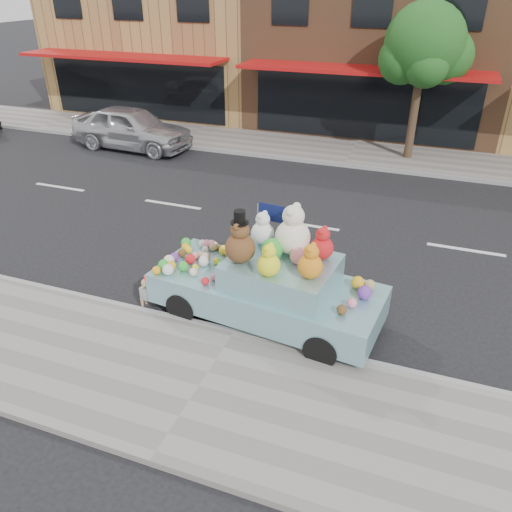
% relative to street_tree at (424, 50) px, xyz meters
% --- Properties ---
extents(ground, '(120.00, 120.00, 0.00)m').
position_rel_street_tree_xyz_m(ground, '(-2.03, -6.55, -3.69)').
color(ground, black).
rests_on(ground, ground).
extents(near_sidewalk, '(60.00, 3.00, 0.12)m').
position_rel_street_tree_xyz_m(near_sidewalk, '(-2.03, -13.05, -3.63)').
color(near_sidewalk, gray).
rests_on(near_sidewalk, ground).
extents(far_sidewalk, '(60.00, 3.00, 0.12)m').
position_rel_street_tree_xyz_m(far_sidewalk, '(-2.03, -0.05, -3.63)').
color(far_sidewalk, gray).
rests_on(far_sidewalk, ground).
extents(near_kerb, '(60.00, 0.12, 0.13)m').
position_rel_street_tree_xyz_m(near_kerb, '(-2.03, -11.55, -3.63)').
color(near_kerb, gray).
rests_on(near_kerb, ground).
extents(far_kerb, '(60.00, 0.12, 0.13)m').
position_rel_street_tree_xyz_m(far_kerb, '(-2.03, -1.55, -3.63)').
color(far_kerb, gray).
rests_on(far_kerb, ground).
extents(storefront_left, '(10.00, 9.80, 7.30)m').
position_rel_street_tree_xyz_m(storefront_left, '(-12.03, 5.42, -0.05)').
color(storefront_left, '#A68046').
rests_on(storefront_left, ground).
extents(storefront_mid, '(10.00, 9.80, 7.30)m').
position_rel_street_tree_xyz_m(storefront_mid, '(-2.03, 5.42, -0.05)').
color(storefront_mid, brown).
rests_on(storefront_mid, ground).
extents(street_tree, '(3.00, 2.70, 5.22)m').
position_rel_street_tree_xyz_m(street_tree, '(0.00, 0.00, 0.00)').
color(street_tree, '#38281C').
rests_on(street_tree, ground).
extents(car_silver, '(4.77, 2.15, 1.59)m').
position_rel_street_tree_xyz_m(car_silver, '(-10.06, -2.21, -2.90)').
color(car_silver, '#B9BABE').
rests_on(car_silver, ground).
extents(art_car, '(4.65, 2.23, 2.33)m').
position_rel_street_tree_xyz_m(art_car, '(-1.65, -10.81, -2.88)').
color(art_car, black).
rests_on(art_car, ground).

